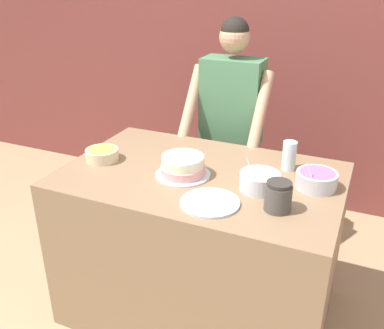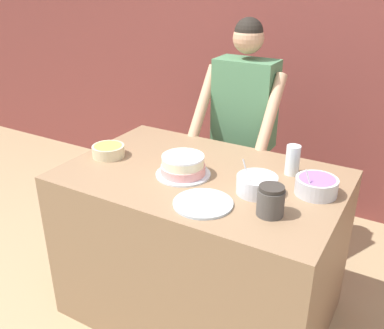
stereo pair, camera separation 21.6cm
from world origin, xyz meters
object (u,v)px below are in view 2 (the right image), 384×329
ceramic_plate (203,203)px  stoneware_jar (271,201)px  cake (183,166)px  frosting_bowl_yellow (108,150)px  frosting_bowl_white (257,184)px  drinking_glass (293,160)px  frosting_bowl_purple (316,186)px  person_baker (244,119)px

ceramic_plate → stoneware_jar: size_ratio=2.00×
cake → frosting_bowl_yellow: (-0.49, -0.00, -0.01)m
cake → frosting_bowl_white: frosting_bowl_white is taller
drinking_glass → ceramic_plate: bearing=-115.6°
cake → frosting_bowl_white: bearing=1.4°
drinking_glass → ceramic_plate: drinking_glass is taller
frosting_bowl_yellow → frosting_bowl_purple: frosting_bowl_purple is taller
drinking_glass → person_baker: bearing=134.5°
cake → frosting_bowl_white: 0.40m
frosting_bowl_yellow → frosting_bowl_white: bearing=0.8°
person_baker → frosting_bowl_purple: 0.93m
person_baker → drinking_glass: bearing=-45.5°
stoneware_jar → cake: bearing=164.6°
frosting_bowl_yellow → stoneware_jar: 1.03m
cake → ceramic_plate: cake is taller
frosting_bowl_white → ceramic_plate: 0.28m
drinking_glass → cake: bearing=-148.5°
ceramic_plate → cake: bearing=137.5°
frosting_bowl_purple → stoneware_jar: (-0.12, -0.28, 0.02)m
frosting_bowl_yellow → frosting_bowl_purple: size_ratio=0.92×
cake → frosting_bowl_yellow: cake is taller
frosting_bowl_white → drinking_glass: frosting_bowl_white is taller
frosting_bowl_purple → drinking_glass: 0.23m
person_baker → ceramic_plate: person_baker is taller
cake → drinking_glass: size_ratio=1.81×
person_baker → ceramic_plate: bearing=-76.0°
cake → stoneware_jar: (0.52, -0.14, 0.02)m
cake → drinking_glass: (0.48, 0.29, 0.03)m
frosting_bowl_purple → stoneware_jar: size_ratio=1.45×
frosting_bowl_yellow → drinking_glass: (0.97, 0.30, 0.04)m
stoneware_jar → drinking_glass: bearing=96.1°
person_baker → drinking_glass: 0.71m
frosting_bowl_purple → stoneware_jar: frosting_bowl_purple is taller
stoneware_jar → ceramic_plate: bearing=-166.4°
ceramic_plate → stoneware_jar: (0.29, 0.07, 0.06)m
frosting_bowl_purple → ceramic_plate: size_ratio=0.72×
cake → frosting_bowl_purple: size_ratio=1.43×
person_baker → drinking_glass: (0.49, -0.50, 0.01)m
person_baker → frosting_bowl_purple: bearing=-44.8°
frosting_bowl_yellow → person_baker: bearing=59.3°
person_baker → frosting_bowl_yellow: 0.93m
person_baker → frosting_bowl_yellow: bearing=-120.7°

